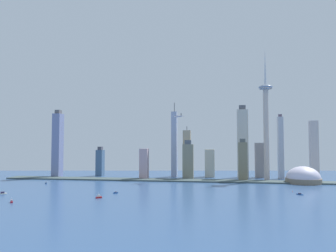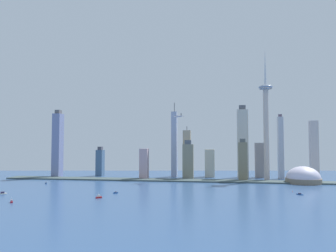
# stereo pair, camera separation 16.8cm
# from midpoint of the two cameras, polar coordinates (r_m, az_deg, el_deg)

# --- Properties ---
(waterfront_pier) EXTENTS (844.74, 44.24, 2.94)m
(waterfront_pier) POSITION_cam_midpoint_polar(r_m,az_deg,el_deg) (737.61, 2.31, -9.70)
(waterfront_pier) COLOR #405051
(waterfront_pier) RESTS_ON ground
(observation_tower) EXTENTS (32.31, 32.31, 312.00)m
(observation_tower) POSITION_cam_midpoint_polar(r_m,az_deg,el_deg) (783.11, 17.16, 1.53)
(observation_tower) COLOR beige
(observation_tower) RESTS_ON ground
(stadium_dome) EXTENTS (74.26, 74.26, 50.89)m
(stadium_dome) POSITION_cam_midpoint_polar(r_m,az_deg,el_deg) (752.90, 23.09, -8.68)
(stadium_dome) COLOR #7A6D59
(stadium_dome) RESTS_ON ground
(skyscraper_0) EXTENTS (25.75, 14.83, 93.79)m
(skyscraper_0) POSITION_cam_midpoint_polar(r_m,az_deg,el_deg) (770.73, 3.61, -6.26)
(skyscraper_0) COLOR gray
(skyscraper_0) RESTS_ON ground
(skyscraper_1) EXTENTS (20.24, 24.93, 171.42)m
(skyscraper_1) POSITION_cam_midpoint_polar(r_m,az_deg,el_deg) (861.25, -19.19, -3.17)
(skyscraper_1) COLOR #737DA9
(skyscraper_1) RESTS_ON ground
(skyscraper_2) EXTENTS (24.48, 26.99, 70.83)m
(skyscraper_2) POSITION_cam_midpoint_polar(r_m,az_deg,el_deg) (828.37, 7.50, -6.60)
(skyscraper_2) COLOR beige
(skyscraper_2) RESTS_ON ground
(skyscraper_3) EXTENTS (13.97, 24.45, 191.51)m
(skyscraper_3) POSITION_cam_midpoint_polar(r_m,az_deg,el_deg) (823.21, 1.15, -3.27)
(skyscraper_3) COLOR #A0AAC7
(skyscraper_3) RESTS_ON ground
(skyscraper_4) EXTENTS (20.95, 18.21, 87.23)m
(skyscraper_4) POSITION_cam_midpoint_polar(r_m,az_deg,el_deg) (837.70, 16.06, -5.90)
(skyscraper_4) COLOR gray
(skyscraper_4) RESTS_ON ground
(skyscraper_5) EXTENTS (19.07, 20.24, 129.26)m
(skyscraper_5) POSITION_cam_midpoint_polar(r_m,az_deg,el_deg) (805.53, 3.42, -5.01)
(skyscraper_5) COLOR tan
(skyscraper_5) RESTS_ON ground
(skyscraper_6) EXTENTS (26.60, 20.01, 182.87)m
(skyscraper_6) POSITION_cam_midpoint_polar(r_m,az_deg,el_deg) (827.65, 13.24, -2.90)
(skyscraper_6) COLOR beige
(skyscraper_6) RESTS_ON ground
(skyscraper_7) EXTENTS (12.06, 17.50, 156.84)m
(skyscraper_7) POSITION_cam_midpoint_polar(r_m,az_deg,el_deg) (821.14, 19.54, -3.61)
(skyscraper_7) COLOR #AAB0BD
(skyscraper_7) RESTS_ON ground
(skyscraper_8) EXTENTS (19.60, 20.45, 73.31)m
(skyscraper_8) POSITION_cam_midpoint_polar(r_m,az_deg,el_deg) (769.58, -4.32, -6.79)
(skyscraper_8) COLOR #BF9EA6
(skyscraper_8) RESTS_ON ground
(skyscraper_9) EXTENTS (18.38, 16.42, 140.01)m
(skyscraper_9) POSITION_cam_midpoint_polar(r_m,az_deg,el_deg) (835.15, 24.71, -3.94)
(skyscraper_9) COLOR beige
(skyscraper_9) RESTS_ON ground
(skyscraper_10) EXTENTS (19.99, 14.87, 96.63)m
(skyscraper_10) POSITION_cam_midpoint_polar(r_m,az_deg,el_deg) (753.95, 13.26, -6.10)
(skyscraper_10) COLOR #7D755A
(skyscraper_10) RESTS_ON ground
(skyscraper_11) EXTENTS (17.19, 22.65, 77.18)m
(skyscraper_11) POSITION_cam_midpoint_polar(r_m,az_deg,el_deg) (866.85, -12.09, -6.37)
(skyscraper_11) COLOR #425F7E
(skyscraper_11) RESTS_ON ground
(boat_0) EXTENTS (5.72, 7.05, 5.01)m
(boat_0) POSITION_cam_midpoint_polar(r_m,az_deg,el_deg) (731.36, -21.05, -9.53)
(boat_0) COLOR navy
(boat_0) RESTS_ON ground
(boat_1) EXTENTS (9.37, 11.30, 2.94)m
(boat_1) POSITION_cam_midpoint_polar(r_m,az_deg,el_deg) (587.58, 22.55, -11.21)
(boat_1) COLOR #17448E
(boat_1) RESTS_ON ground
(boat_2) EXTENTS (9.21, 8.59, 9.16)m
(boat_2) POSITION_cam_midpoint_polar(r_m,az_deg,el_deg) (522.40, -12.32, -12.33)
(boat_2) COLOR red
(boat_2) RESTS_ON ground
(boat_3) EXTENTS (7.52, 6.54, 3.69)m
(boat_3) POSITION_cam_midpoint_polar(r_m,az_deg,el_deg) (566.60, -9.38, -11.69)
(boat_3) COLOR navy
(boat_3) RESTS_ON ground
(boat_4) EXTENTS (14.03, 11.94, 7.81)m
(boat_4) POSITION_cam_midpoint_polar(r_m,az_deg,el_deg) (617.39, -27.55, -10.65)
(boat_4) COLOR white
(boat_4) RESTS_ON ground
(boat_5) EXTENTS (7.06, 7.90, 8.76)m
(boat_5) POSITION_cam_midpoint_polar(r_m,az_deg,el_deg) (525.57, -26.26, -12.05)
(boat_5) COLOR #B41827
(boat_5) RESTS_ON ground
(channel_buoy_1) EXTENTS (1.35, 1.35, 2.19)m
(channel_buoy_1) POSITION_cam_midpoint_polar(r_m,az_deg,el_deg) (616.18, 21.43, -10.84)
(channel_buoy_1) COLOR #E54C19
(channel_buoy_1) RESTS_ON ground
(airplane) EXTENTS (27.28, 28.28, 8.37)m
(airplane) POSITION_cam_midpoint_polar(r_m,az_deg,el_deg) (749.22, 1.78, 1.73)
(airplane) COLOR silver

